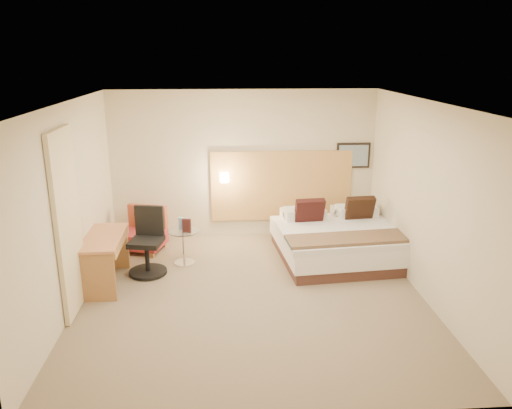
{
  "coord_description": "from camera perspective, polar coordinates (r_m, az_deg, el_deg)",
  "views": [
    {
      "loc": [
        -0.37,
        -6.4,
        3.3
      ],
      "look_at": [
        0.11,
        0.77,
        1.11
      ],
      "focal_mm": 35.0,
      "sensor_mm": 36.0,
      "label": 1
    }
  ],
  "objects": [
    {
      "name": "wall_front",
      "position": [
        4.37,
        1.45,
        -9.61
      ],
      "size": [
        4.8,
        0.02,
        2.7
      ],
      "primitive_type": "cube",
      "color": "beige",
      "rests_on": "floor"
    },
    {
      "name": "floor",
      "position": [
        7.21,
        -0.49,
        -10.4
      ],
      "size": [
        4.8,
        5.0,
        0.02
      ],
      "primitive_type": "cube",
      "color": "#7C6B54",
      "rests_on": "ground"
    },
    {
      "name": "art_canvas",
      "position": [
        9.35,
        11.08,
        5.5
      ],
      "size": [
        0.54,
        0.01,
        0.39
      ],
      "primitive_type": "cube",
      "color": "#758DA2",
      "rests_on": "wall_back"
    },
    {
      "name": "wall_left",
      "position": [
        6.99,
        -20.64,
        -0.39
      ],
      "size": [
        0.02,
        5.0,
        2.7
      ],
      "primitive_type": "cube",
      "color": "beige",
      "rests_on": "floor"
    },
    {
      "name": "menu_folder",
      "position": [
        8.0,
        -7.92,
        -2.4
      ],
      "size": [
        0.14,
        0.08,
        0.22
      ],
      "primitive_type": "cube",
      "rotation": [
        0.0,
        0.0,
        -0.27
      ],
      "color": "#3A1818",
      "rests_on": "side_table"
    },
    {
      "name": "lamp_arm",
      "position": [
        9.08,
        -3.62,
        3.18
      ],
      "size": [
        0.02,
        0.12,
        0.02
      ],
      "primitive_type": "cylinder",
      "rotation": [
        1.57,
        0.0,
        0.0
      ],
      "color": "silver",
      "rests_on": "wall_back"
    },
    {
      "name": "desk_chair",
      "position": [
        7.92,
        -12.28,
        -4.76
      ],
      "size": [
        0.68,
        0.68,
        1.04
      ],
      "color": "black",
      "rests_on": "floor"
    },
    {
      "name": "art_frame",
      "position": [
        9.37,
        11.05,
        5.53
      ],
      "size": [
        0.62,
        0.03,
        0.47
      ],
      "primitive_type": "cube",
      "color": "black",
      "rests_on": "wall_back"
    },
    {
      "name": "wall_right",
      "position": [
        7.24,
        18.88,
        0.37
      ],
      "size": [
        0.02,
        5.0,
        2.7
      ],
      "primitive_type": "cube",
      "color": "beige",
      "rests_on": "floor"
    },
    {
      "name": "wall_back",
      "position": [
        9.13,
        -1.45,
        4.57
      ],
      "size": [
        4.8,
        0.02,
        2.7
      ],
      "primitive_type": "cube",
      "color": "beige",
      "rests_on": "floor"
    },
    {
      "name": "desk",
      "position": [
        7.64,
        -16.84,
        -4.62
      ],
      "size": [
        0.57,
        1.21,
        0.75
      ],
      "color": "#BB7449",
      "rests_on": "floor"
    },
    {
      "name": "side_table",
      "position": [
        8.2,
        -8.25,
        -4.62
      ],
      "size": [
        0.63,
        0.63,
        0.56
      ],
      "color": "white",
      "rests_on": "floor"
    },
    {
      "name": "curtain",
      "position": [
        6.79,
        -20.7,
        -2.06
      ],
      "size": [
        0.06,
        0.9,
        2.42
      ],
      "primitive_type": "cube",
      "color": "beige",
      "rests_on": "wall_left"
    },
    {
      "name": "bed",
      "position": [
        8.45,
        9.39,
        -3.97
      ],
      "size": [
        2.18,
        2.13,
        0.98
      ],
      "color": "#492A24",
      "rests_on": "floor"
    },
    {
      "name": "lamp_shade",
      "position": [
        9.02,
        -3.62,
        3.09
      ],
      "size": [
        0.15,
        0.15,
        0.15
      ],
      "primitive_type": "cube",
      "color": "#FFEDC6",
      "rests_on": "wall_back"
    },
    {
      "name": "lounge_chair",
      "position": [
        8.91,
        -12.71,
        -3.21
      ],
      "size": [
        0.86,
        0.8,
        0.75
      ],
      "color": "#A6794E",
      "rests_on": "floor"
    },
    {
      "name": "headboard_panel",
      "position": [
        9.24,
        2.93,
        2.15
      ],
      "size": [
        2.6,
        0.04,
        1.3
      ],
      "primitive_type": "cube",
      "color": "tan",
      "rests_on": "wall_back"
    },
    {
      "name": "bottle_a",
      "position": [
        8.15,
        -8.65,
        -2.15
      ],
      "size": [
        0.08,
        0.08,
        0.2
      ],
      "primitive_type": "cylinder",
      "rotation": [
        0.0,
        0.0,
        -0.27
      ],
      "color": "#9CC5F2",
      "rests_on": "side_table"
    },
    {
      "name": "bottle_b",
      "position": [
        8.12,
        -8.26,
        -2.2
      ],
      "size": [
        0.08,
        0.08,
        0.2
      ],
      "primitive_type": "cylinder",
      "rotation": [
        0.0,
        0.0,
        -0.27
      ],
      "color": "#97C1EA",
      "rests_on": "side_table"
    },
    {
      "name": "ceiling",
      "position": [
        6.44,
        -0.55,
        11.66
      ],
      "size": [
        4.8,
        5.0,
        0.02
      ],
      "primitive_type": "cube",
      "color": "white",
      "rests_on": "floor"
    }
  ]
}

